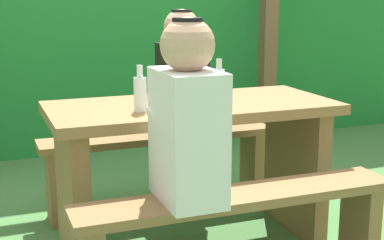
# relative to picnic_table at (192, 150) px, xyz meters

# --- Properties ---
(hedge_backdrop) EXTENTS (6.40, 0.88, 2.23)m
(hedge_backdrop) POSITION_rel_picnic_table_xyz_m (0.00, 2.37, 0.61)
(hedge_backdrop) COLOR #207E31
(hedge_backdrop) RESTS_ON ground_plane
(pergola_post_right) EXTENTS (0.12, 0.12, 1.99)m
(pergola_post_right) POSITION_rel_picnic_table_xyz_m (1.30, 1.62, 0.49)
(pergola_post_right) COLOR brown
(pergola_post_right) RESTS_ON ground_plane
(picnic_table) EXTENTS (1.40, 0.64, 0.75)m
(picnic_table) POSITION_rel_picnic_table_xyz_m (0.00, 0.00, 0.00)
(picnic_table) COLOR olive
(picnic_table) RESTS_ON ground_plane
(bench_near) EXTENTS (1.40, 0.24, 0.47)m
(bench_near) POSITION_rel_picnic_table_xyz_m (0.00, -0.54, -0.17)
(bench_near) COLOR olive
(bench_near) RESTS_ON ground_plane
(bench_far) EXTENTS (1.40, 0.24, 0.47)m
(bench_far) POSITION_rel_picnic_table_xyz_m (0.00, 0.54, -0.17)
(bench_far) COLOR olive
(bench_far) RESTS_ON ground_plane
(person_white_shirt) EXTENTS (0.25, 0.35, 0.72)m
(person_white_shirt) POSITION_rel_picnic_table_xyz_m (-0.23, -0.54, 0.29)
(person_white_shirt) COLOR white
(person_white_shirt) RESTS_ON bench_near
(person_black_coat) EXTENTS (0.25, 0.35, 0.72)m
(person_black_coat) POSITION_rel_picnic_table_xyz_m (0.14, 0.54, 0.29)
(person_black_coat) COLOR black
(person_black_coat) RESTS_ON bench_far
(drinking_glass) EXTENTS (0.07, 0.07, 0.09)m
(drinking_glass) POSITION_rel_picnic_table_xyz_m (-0.02, 0.13, 0.28)
(drinking_glass) COLOR silver
(drinking_glass) RESTS_ON picnic_table
(bottle_left) EXTENTS (0.06, 0.06, 0.21)m
(bottle_left) POSITION_rel_picnic_table_xyz_m (-0.29, -0.11, 0.33)
(bottle_left) COLOR silver
(bottle_left) RESTS_ON picnic_table
(bottle_right) EXTENTS (0.06, 0.06, 0.20)m
(bottle_right) POSITION_rel_picnic_table_xyz_m (0.16, 0.05, 0.32)
(bottle_right) COLOR silver
(bottle_right) RESTS_ON picnic_table
(cell_phone) EXTENTS (0.13, 0.16, 0.01)m
(cell_phone) POSITION_rel_picnic_table_xyz_m (-0.06, -0.09, 0.25)
(cell_phone) COLOR black
(cell_phone) RESTS_ON picnic_table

